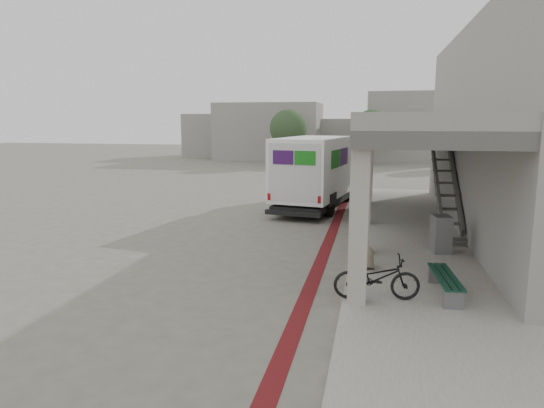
% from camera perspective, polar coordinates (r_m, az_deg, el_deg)
% --- Properties ---
extents(ground, '(120.00, 120.00, 0.00)m').
position_cam_1_polar(ground, '(14.04, 1.82, -6.17)').
color(ground, '#666257').
rests_on(ground, ground).
extents(bike_lane_stripe, '(0.35, 40.00, 0.01)m').
position_cam_1_polar(bike_lane_stripe, '(15.83, 6.69, -4.37)').
color(bike_lane_stripe, maroon).
rests_on(bike_lane_stripe, ground).
extents(sidewalk, '(4.40, 28.00, 0.12)m').
position_cam_1_polar(sidewalk, '(13.92, 18.36, -6.57)').
color(sidewalk, gray).
rests_on(sidewalk, ground).
extents(transit_building, '(7.60, 17.00, 7.00)m').
position_cam_1_polar(transit_building, '(18.34, 26.31, 7.36)').
color(transit_building, gray).
rests_on(transit_building, ground).
extents(distant_backdrop, '(28.00, 10.00, 6.50)m').
position_cam_1_polar(distant_backdrop, '(49.46, 6.04, 8.44)').
color(distant_backdrop, gray).
rests_on(distant_backdrop, ground).
extents(tree_left, '(3.20, 3.20, 4.80)m').
position_cam_1_polar(tree_left, '(41.95, 1.93, 8.90)').
color(tree_left, '#38281C').
rests_on(tree_left, ground).
extents(tree_mid, '(3.20, 3.20, 4.80)m').
position_cam_1_polar(tree_mid, '(43.29, 11.68, 8.73)').
color(tree_mid, '#38281C').
rests_on(tree_mid, ground).
extents(tree_right, '(3.20, 3.20, 4.80)m').
position_cam_1_polar(tree_right, '(42.97, 22.50, 8.19)').
color(tree_right, '#38281C').
rests_on(tree_right, ground).
extents(fedex_truck, '(3.41, 7.65, 3.15)m').
position_cam_1_polar(fedex_truck, '(21.73, 5.55, 4.00)').
color(fedex_truck, black).
rests_on(fedex_truck, ground).
extents(bench, '(0.57, 1.93, 0.45)m').
position_cam_1_polar(bench, '(11.25, 19.71, -8.53)').
color(bench, slate).
rests_on(bench, sidewalk).
extents(bollard_near, '(0.40, 0.40, 0.60)m').
position_cam_1_polar(bollard_near, '(12.64, 10.99, -6.21)').
color(bollard_near, gray).
rests_on(bollard_near, sidewalk).
extents(bollard_far, '(0.38, 0.38, 0.57)m').
position_cam_1_polar(bollard_far, '(12.91, 10.40, -5.92)').
color(bollard_far, tan).
rests_on(bollard_far, sidewalk).
extents(utility_cabinet, '(0.58, 0.71, 1.07)m').
position_cam_1_polar(utility_cabinet, '(14.74, 19.25, -3.33)').
color(utility_cabinet, gray).
rests_on(utility_cabinet, sidewalk).
extents(bicycle_black, '(1.88, 0.88, 0.95)m').
position_cam_1_polar(bicycle_black, '(10.57, 12.22, -8.46)').
color(bicycle_black, black).
rests_on(bicycle_black, sidewalk).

